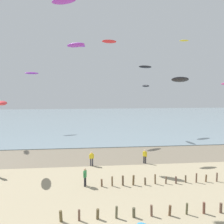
# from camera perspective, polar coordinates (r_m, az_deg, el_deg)

# --- Properties ---
(wet_sand_strip) EXTENTS (120.00, 8.14, 0.01)m
(wet_sand_strip) POSITION_cam_1_polar(r_m,az_deg,el_deg) (31.14, -4.51, -11.02)
(wet_sand_strip) COLOR #7A6D59
(wet_sand_strip) RESTS_ON ground
(sea) EXTENTS (160.00, 70.00, 0.10)m
(sea) POSITION_cam_1_polar(r_m,az_deg,el_deg) (69.46, -5.20, -1.67)
(sea) COLOR gray
(sea) RESTS_ON ground
(groyne_near) EXTENTS (11.71, 0.30, 0.87)m
(groyne_near) POSITION_cam_1_polar(r_m,az_deg,el_deg) (17.49, 7.65, -23.70)
(groyne_near) COLOR brown
(groyne_near) RESTS_ON ground
(groyne_mid) EXTENTS (14.44, 0.32, 0.97)m
(groyne_mid) POSITION_cam_1_polar(r_m,az_deg,el_deg) (23.27, 15.44, -16.05)
(groyne_mid) COLOR brown
(groyne_mid) RESTS_ON ground
(person_nearest_camera) EXTENTS (0.44, 0.41, 1.71)m
(person_nearest_camera) POSITION_cam_1_polar(r_m,az_deg,el_deg) (28.17, 8.30, -10.95)
(person_nearest_camera) COLOR #232328
(person_nearest_camera) RESTS_ON ground
(person_by_waterline) EXTENTS (0.31, 0.55, 1.71)m
(person_by_waterline) POSITION_cam_1_polar(r_m,az_deg,el_deg) (21.87, -6.84, -15.92)
(person_by_waterline) COLOR #232328
(person_by_waterline) RESTS_ON ground
(person_left_flank) EXTENTS (0.56, 0.30, 1.71)m
(person_left_flank) POSITION_cam_1_polar(r_m,az_deg,el_deg) (27.13, -5.19, -11.56)
(person_left_flank) COLOR #383842
(person_left_flank) RESTS_ON ground
(kite_aloft_0) EXTENTS (2.97, 1.71, 0.56)m
(kite_aloft_0) POSITION_cam_1_polar(r_m,az_deg,el_deg) (51.74, -19.68, 9.25)
(kite_aloft_0) COLOR purple
(kite_aloft_1) EXTENTS (2.73, 2.29, 0.67)m
(kite_aloft_1) POSITION_cam_1_polar(r_m,az_deg,el_deg) (29.31, -9.17, 16.39)
(kite_aloft_1) COLOR purple
(kite_aloft_2) EXTENTS (3.33, 2.25, 0.62)m
(kite_aloft_2) POSITION_cam_1_polar(r_m,az_deg,el_deg) (46.79, 8.42, 11.25)
(kite_aloft_2) COLOR black
(kite_aloft_3) EXTENTS (2.08, 1.01, 0.39)m
(kite_aloft_3) POSITION_cam_1_polar(r_m,az_deg,el_deg) (54.91, 17.76, 16.83)
(kite_aloft_3) COLOR yellow
(kite_aloft_4) EXTENTS (3.06, 2.38, 0.81)m
(kite_aloft_4) POSITION_cam_1_polar(r_m,az_deg,el_deg) (26.76, 16.91, 7.89)
(kite_aloft_4) COLOR black
(kite_aloft_6) EXTENTS (1.54, 3.03, 0.53)m
(kite_aloft_6) POSITION_cam_1_polar(r_m,az_deg,el_deg) (26.91, -26.03, 2.04)
(kite_aloft_6) COLOR red
(kite_aloft_9) EXTENTS (2.18, 1.07, 0.60)m
(kite_aloft_9) POSITION_cam_1_polar(r_m,az_deg,el_deg) (32.91, -0.72, 17.42)
(kite_aloft_9) COLOR red
(kite_aloft_10) EXTENTS (2.84, 2.19, 0.53)m
(kite_aloft_10) POSITION_cam_1_polar(r_m,az_deg,el_deg) (41.65, -8.52, 16.33)
(kite_aloft_10) COLOR purple
(kite_aloft_11) EXTENTS (2.71, 1.90, 0.63)m
(kite_aloft_11) POSITION_cam_1_polar(r_m,az_deg,el_deg) (23.72, -12.13, 25.81)
(kite_aloft_11) COLOR purple
(kite_aloft_12) EXTENTS (1.22, 2.69, 0.48)m
(kite_aloft_12) POSITION_cam_1_polar(r_m,az_deg,el_deg) (41.65, 8.53, 6.55)
(kite_aloft_12) COLOR black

